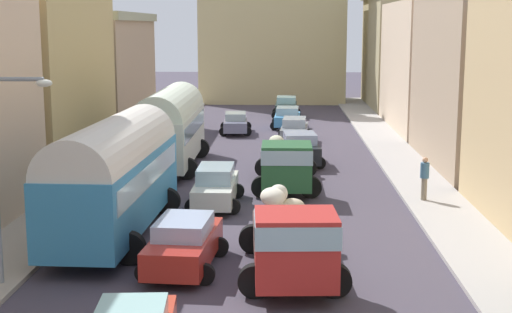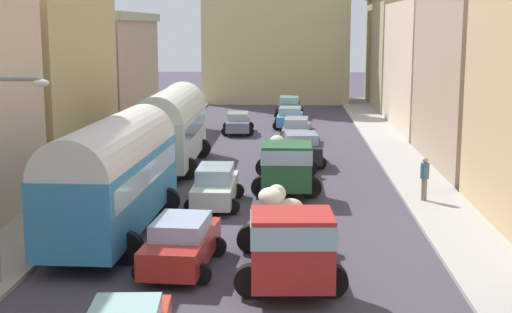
{
  "view_description": "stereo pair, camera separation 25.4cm",
  "coord_description": "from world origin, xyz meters",
  "px_view_note": "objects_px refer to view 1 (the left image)",
  "views": [
    {
      "loc": [
        1.17,
        -9.3,
        7.0
      ],
      "look_at": [
        0.0,
        20.43,
        1.69
      ],
      "focal_mm": 51.38,
      "sensor_mm": 36.0,
      "label": 1
    },
    {
      "loc": [
        1.42,
        -9.29,
        7.0
      ],
      "look_at": [
        0.0,
        20.43,
        1.69
      ],
      "focal_mm": 51.38,
      "sensor_mm": 36.0,
      "label": 2
    }
  ],
  "objects_px": {
    "parked_bus_1": "(170,124)",
    "car_2": "(287,117)",
    "cargo_truck_1": "(286,163)",
    "car_6": "(216,186)",
    "parked_bus_0": "(115,172)",
    "cargo_truck_0": "(292,238)",
    "car_5": "(184,243)",
    "car_7": "(236,123)",
    "car_0": "(300,149)",
    "streetlamp_near": "(3,161)",
    "car_1": "(294,129)",
    "car_3": "(286,107)",
    "pedestrian_0": "(425,177)"
  },
  "relations": [
    {
      "from": "parked_bus_1",
      "to": "car_2",
      "type": "distance_m",
      "value": 15.9
    },
    {
      "from": "cargo_truck_1",
      "to": "car_6",
      "type": "relative_size",
      "value": 1.67
    },
    {
      "from": "parked_bus_0",
      "to": "cargo_truck_0",
      "type": "relative_size",
      "value": 1.47
    },
    {
      "from": "parked_bus_1",
      "to": "car_5",
      "type": "xyz_separation_m",
      "value": [
        2.78,
        -15.46,
        -1.41
      ]
    },
    {
      "from": "car_7",
      "to": "parked_bus_1",
      "type": "bearing_deg",
      "value": -101.49
    },
    {
      "from": "car_0",
      "to": "streetlamp_near",
      "type": "distance_m",
      "value": 20.19
    },
    {
      "from": "parked_bus_0",
      "to": "car_7",
      "type": "height_order",
      "value": "parked_bus_0"
    },
    {
      "from": "car_0",
      "to": "cargo_truck_1",
      "type": "bearing_deg",
      "value": -96.63
    },
    {
      "from": "car_2",
      "to": "car_5",
      "type": "bearing_deg",
      "value": -95.87
    },
    {
      "from": "car_2",
      "to": "cargo_truck_0",
      "type": "bearing_deg",
      "value": -89.97
    },
    {
      "from": "cargo_truck_1",
      "to": "cargo_truck_0",
      "type": "bearing_deg",
      "value": -89.3
    },
    {
      "from": "car_2",
      "to": "streetlamp_near",
      "type": "relative_size",
      "value": 0.68
    },
    {
      "from": "car_1",
      "to": "car_5",
      "type": "xyz_separation_m",
      "value": [
        -3.51,
        -24.13,
        0.03
      ]
    },
    {
      "from": "car_3",
      "to": "car_5",
      "type": "xyz_separation_m",
      "value": [
        -3.03,
        -36.19,
        -0.04
      ]
    },
    {
      "from": "car_5",
      "to": "car_3",
      "type": "bearing_deg",
      "value": 85.22
    },
    {
      "from": "car_5",
      "to": "pedestrian_0",
      "type": "relative_size",
      "value": 2.23
    },
    {
      "from": "cargo_truck_1",
      "to": "car_6",
      "type": "height_order",
      "value": "cargo_truck_1"
    },
    {
      "from": "car_7",
      "to": "streetlamp_near",
      "type": "distance_m",
      "value": 29.62
    },
    {
      "from": "car_1",
      "to": "car_6",
      "type": "xyz_separation_m",
      "value": [
        -3.3,
        -16.49,
        0.05
      ]
    },
    {
      "from": "cargo_truck_0",
      "to": "car_1",
      "type": "relative_size",
      "value": 1.48
    },
    {
      "from": "car_2",
      "to": "car_5",
      "type": "distance_m",
      "value": 30.33
    },
    {
      "from": "cargo_truck_0",
      "to": "cargo_truck_1",
      "type": "distance_m",
      "value": 11.31
    },
    {
      "from": "car_0",
      "to": "car_5",
      "type": "height_order",
      "value": "car_0"
    },
    {
      "from": "parked_bus_1",
      "to": "car_1",
      "type": "relative_size",
      "value": 2.08
    },
    {
      "from": "cargo_truck_1",
      "to": "car_2",
      "type": "xyz_separation_m",
      "value": [
        0.12,
        19.71,
        -0.46
      ]
    },
    {
      "from": "cargo_truck_0",
      "to": "car_5",
      "type": "xyz_separation_m",
      "value": [
        -3.12,
        0.85,
        -0.44
      ]
    },
    {
      "from": "car_7",
      "to": "car_0",
      "type": "bearing_deg",
      "value": -69.83
    },
    {
      "from": "parked_bus_0",
      "to": "car_1",
      "type": "height_order",
      "value": "parked_bus_0"
    },
    {
      "from": "parked_bus_0",
      "to": "car_7",
      "type": "distance_m",
      "value": 24.3
    },
    {
      "from": "car_1",
      "to": "car_2",
      "type": "distance_m",
      "value": 6.05
    },
    {
      "from": "parked_bus_0",
      "to": "car_5",
      "type": "relative_size",
      "value": 2.29
    },
    {
      "from": "parked_bus_0",
      "to": "car_1",
      "type": "relative_size",
      "value": 2.18
    },
    {
      "from": "car_3",
      "to": "pedestrian_0",
      "type": "bearing_deg",
      "value": -78.88
    },
    {
      "from": "parked_bus_0",
      "to": "car_5",
      "type": "xyz_separation_m",
      "value": [
        2.76,
        -3.35,
        -1.42
      ]
    },
    {
      "from": "parked_bus_0",
      "to": "streetlamp_near",
      "type": "distance_m",
      "value": 5.51
    },
    {
      "from": "parked_bus_0",
      "to": "car_0",
      "type": "bearing_deg",
      "value": 63.98
    },
    {
      "from": "car_0",
      "to": "car_5",
      "type": "bearing_deg",
      "value": -102.55
    },
    {
      "from": "pedestrian_0",
      "to": "streetlamp_near",
      "type": "relative_size",
      "value": 0.33
    },
    {
      "from": "parked_bus_0",
      "to": "cargo_truck_1",
      "type": "relative_size",
      "value": 1.35
    },
    {
      "from": "cargo_truck_1",
      "to": "car_3",
      "type": "bearing_deg",
      "value": 89.89
    },
    {
      "from": "car_6",
      "to": "car_0",
      "type": "bearing_deg",
      "value": 68.68
    },
    {
      "from": "cargo_truck_1",
      "to": "pedestrian_0",
      "type": "xyz_separation_m",
      "value": [
        5.52,
        -2.08,
        -0.12
      ]
    },
    {
      "from": "streetlamp_near",
      "to": "cargo_truck_0",
      "type": "bearing_deg",
      "value": 6.5
    },
    {
      "from": "cargo_truck_1",
      "to": "streetlamp_near",
      "type": "distance_m",
      "value": 14.48
    },
    {
      "from": "car_7",
      "to": "streetlamp_near",
      "type": "xyz_separation_m",
      "value": [
        -4.18,
        -29.19,
        2.78
      ]
    },
    {
      "from": "streetlamp_near",
      "to": "parked_bus_1",
      "type": "bearing_deg",
      "value": 84.23
    },
    {
      "from": "car_7",
      "to": "pedestrian_0",
      "type": "height_order",
      "value": "pedestrian_0"
    },
    {
      "from": "cargo_truck_1",
      "to": "car_7",
      "type": "distance_m",
      "value": 17.34
    },
    {
      "from": "cargo_truck_0",
      "to": "car_1",
      "type": "bearing_deg",
      "value": 89.1
    },
    {
      "from": "parked_bus_0",
      "to": "pedestrian_0",
      "type": "relative_size",
      "value": 5.1
    }
  ]
}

